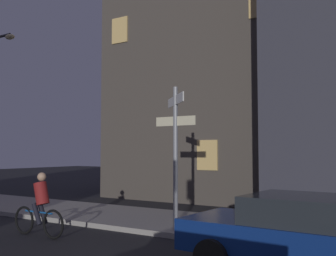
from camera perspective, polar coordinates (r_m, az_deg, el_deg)
sidewalk_kerb at (r=11.05m, az=11.07°, el=-14.10°), size 40.00×3.33×0.14m
signpost at (r=10.31m, az=1.07°, el=-2.35°), size 1.18×1.15×3.67m
car_near_left at (r=7.39m, az=20.69°, el=-13.91°), size 4.77×2.22×1.38m
cyclist at (r=10.76m, az=-17.78°, el=-10.63°), size 1.82×0.32×1.61m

